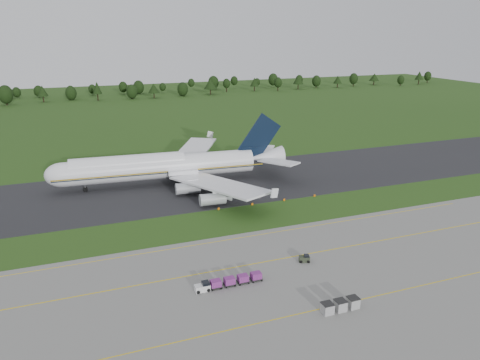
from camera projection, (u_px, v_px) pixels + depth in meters
name	position (u px, v px, depth m)	size (l,w,h in m)	color
ground	(222.00, 222.00, 110.25)	(600.00, 600.00, 0.00)	#234414
apron	(286.00, 294.00, 79.99)	(300.00, 52.00, 0.06)	slate
taxiway	(191.00, 186.00, 135.14)	(300.00, 40.00, 0.08)	black
apron_markings	(269.00, 275.00, 86.22)	(300.00, 30.20, 0.01)	#DFBB0D
tree_line	(105.00, 90.00, 301.41)	(527.75, 21.76, 12.00)	black
aircraft	(166.00, 166.00, 135.14)	(69.85, 67.88, 19.60)	white
baggage_train	(228.00, 282.00, 82.33)	(12.42, 1.59, 1.53)	silver
utility_cart	(304.00, 259.00, 91.00)	(2.33, 1.84, 1.12)	#2A3122
uld_row	(340.00, 305.00, 75.12)	(6.61, 1.81, 1.79)	#9C9C9C
edge_markers	(268.00, 202.00, 122.00)	(27.90, 0.30, 0.60)	orange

